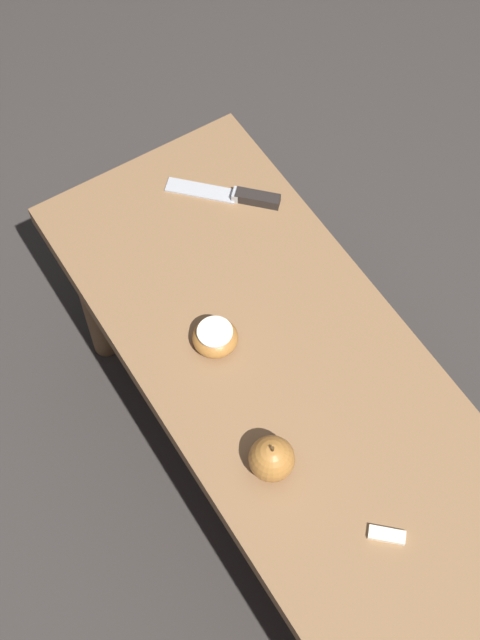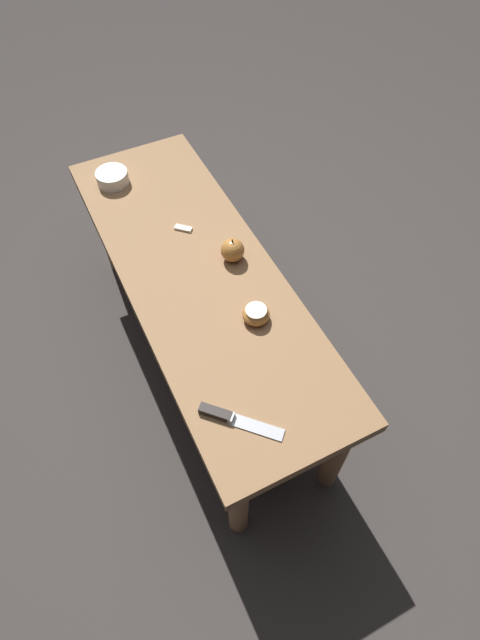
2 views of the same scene
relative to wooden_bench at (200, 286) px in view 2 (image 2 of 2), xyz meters
name	(u,v)px [view 2 (image 2 of 2)]	position (x,y,z in m)	size (l,w,h in m)	color
ground_plane	(207,357)	(0.00, 0.00, -0.42)	(8.00, 8.00, 0.00)	#383330
wooden_bench	(200,286)	(0.00, 0.00, 0.00)	(1.31, 0.44, 0.50)	olive
knife	(228,417)	(-0.47, 0.12, 0.08)	(0.17, 0.17, 0.02)	#B7BABF
apple_whole	(232,250)	(0.00, -0.12, 0.11)	(0.07, 0.07, 0.08)	#B27233
apple_cut	(256,314)	(-0.23, -0.07, 0.09)	(0.08, 0.08, 0.04)	#B27233
apple_slice_near_knife	(183,228)	(0.18, -0.03, 0.08)	(0.05, 0.05, 0.01)	white
bowl	(112,178)	(0.50, 0.10, 0.09)	(0.11, 0.11, 0.04)	silver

